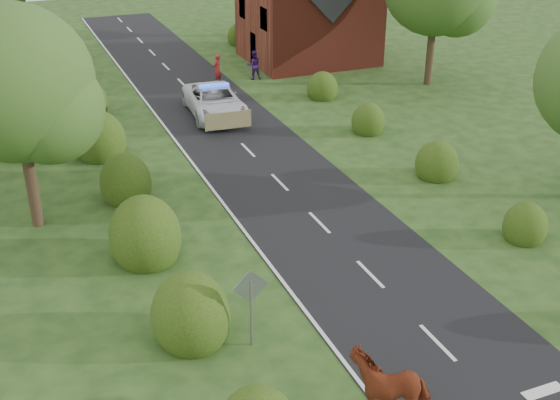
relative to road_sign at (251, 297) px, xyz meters
name	(u,v)px	position (x,y,z in m)	size (l,w,h in m)	color
ground	(437,343)	(5.00, -2.00, -1.65)	(120.00, 120.00, 0.00)	#203F17
road	(255,158)	(5.00, 13.00, -1.64)	(6.00, 70.00, 0.02)	black
road_markings	(238,180)	(3.40, 10.93, -1.63)	(4.96, 70.00, 0.01)	white
hedgerow_left	(129,195)	(-1.51, 9.69, -0.91)	(2.75, 50.41, 3.00)	#1D350E
hedgerow_right	(421,155)	(11.60, 9.21, -1.10)	(2.10, 45.78, 2.10)	#1D350E
tree_left_a	(23,90)	(-4.75, 9.86, 3.69)	(5.74, 5.60, 8.38)	#332316
road_sign	(251,297)	(0.00, 0.00, 0.00)	(1.06, 0.08, 2.53)	gray
house	(308,4)	(14.49, 28.00, 2.13)	(8.00, 7.40, 9.17)	maroon
cow	(390,388)	(2.21, -3.92, -0.84)	(1.22, 2.30, 1.63)	brown
police_van	(215,102)	(5.07, 19.35, -0.85)	(3.10, 6.02, 1.76)	silver
pedestrian_red	(217,69)	(7.05, 25.06, -0.74)	(0.67, 0.44, 1.82)	#B52328
pedestrian_purple	(254,65)	(9.46, 25.05, -0.74)	(0.88, 0.69, 1.82)	#3B1961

